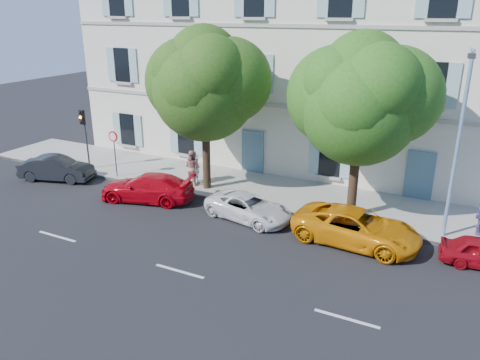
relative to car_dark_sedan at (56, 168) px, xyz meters
The scene contains 15 objects.
ground 11.34m from the car_dark_sedan, ahead, with size 90.00×90.00×0.00m, color black.
sidewalk 11.82m from the car_dark_sedan, 17.18° to the left, with size 36.00×4.50×0.15m, color #A09E96.
kerb 11.37m from the car_dark_sedan, ahead, with size 36.00×0.16×0.16m, color #9E998E.
building 15.53m from the car_dark_sedan, 39.31° to the left, with size 28.00×7.00×12.00m, color beige.
car_dark_sedan is the anchor object (origin of this frame).
car_red_coupe 6.19m from the car_dark_sedan, ahead, with size 1.85×4.55×1.32m, color #BA0512.
car_white_coupe 11.52m from the car_dark_sedan, ahead, with size 1.84×3.99×1.11m, color white.
car_yellow_supercar 16.31m from the car_dark_sedan, ahead, with size 2.29×4.98×1.38m, color orange.
tree_left 9.55m from the car_dark_sedan, 16.14° to the left, with size 5.02×5.02×7.77m.
tree_right 16.30m from the car_dark_sedan, ahead, with size 4.95×4.95×7.62m.
traffic_light 2.74m from the car_dark_sedan, 76.11° to the left, with size 0.29×0.39×3.41m.
road_sign 3.47m from the car_dark_sedan, 29.53° to the left, with size 0.59×0.09×2.54m.
street_lamp 19.81m from the car_dark_sedan, ahead, with size 0.27×1.57×7.34m.
pedestrian_a 7.60m from the car_dark_sedan, 21.42° to the left, with size 0.59×0.39×1.63m, color silver.
pedestrian_b 7.56m from the car_dark_sedan, 18.92° to the left, with size 0.89×0.69×1.83m, color tan.
Camera 1 is at (8.46, -15.94, 8.73)m, focal length 35.00 mm.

